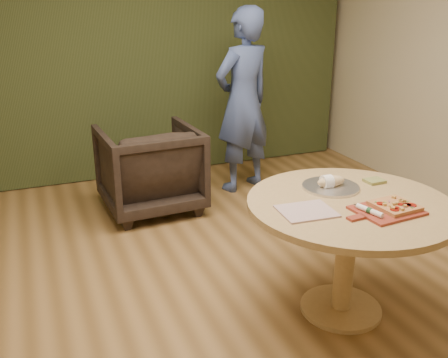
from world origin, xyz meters
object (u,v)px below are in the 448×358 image
serving_tray (331,187)px  bread_roll (330,182)px  cutlery_roll (370,211)px  armchair (150,165)px  pizza_paddle (385,211)px  flatbread_pizza (395,206)px  pedestal_table (348,223)px  person_standing (243,102)px

serving_tray → bread_roll: bearing=180.0°
cutlery_roll → bread_roll: (0.03, 0.44, 0.01)m
cutlery_roll → armchair: size_ratio=0.23×
pizza_paddle → flatbread_pizza: bearing=-3.0°
flatbread_pizza → armchair: size_ratio=0.27×
serving_tray → armchair: 1.98m
pedestal_table → flatbread_pizza: (0.15, -0.20, 0.17)m
pedestal_table → armchair: (-0.71, 2.05, -0.17)m
pizza_paddle → serving_tray: 0.44m
pedestal_table → person_standing: 2.28m
cutlery_roll → armchair: (-0.68, 2.26, -0.34)m
pizza_paddle → armchair: 2.41m
serving_tray → armchair: armchair is taller
pedestal_table → bread_roll: size_ratio=6.30×
flatbread_pizza → armchair: bearing=111.0°
serving_tray → bread_roll: 0.04m
pedestal_table → flatbread_pizza: 0.30m
pizza_paddle → serving_tray: bearing=94.9°
bread_roll → pedestal_table: bearing=-91.4°
flatbread_pizza → bread_roll: bearing=108.8°
flatbread_pizza → person_standing: size_ratio=0.13×
armchair → person_standing: person_standing is taller
pedestal_table → bread_roll: (0.01, 0.23, 0.18)m
serving_tray → pedestal_table: bearing=-93.6°
bread_roll → person_standing: (0.30, 2.01, 0.11)m
pedestal_table → pizza_paddle: size_ratio=2.66×
armchair → person_standing: 1.14m
bread_roll → armchair: (-0.72, 1.82, -0.36)m
pizza_paddle → armchair: size_ratio=0.52×
serving_tray → armchair: size_ratio=0.41×
armchair → pedestal_table: bearing=106.3°
pizza_paddle → bread_roll: bread_roll is taller
bread_roll → person_standing: bearing=81.4°
armchair → flatbread_pizza: bearing=108.1°
flatbread_pizza → cutlery_roll: bearing=-177.7°
pizza_paddle → bread_roll: 0.44m
flatbread_pizza → person_standing: person_standing is taller
pedestal_table → serving_tray: 0.28m
flatbread_pizza → serving_tray: size_ratio=0.67×
pedestal_table → serving_tray: serving_tray is taller
person_standing → pedestal_table: bearing=64.8°
pizza_paddle → flatbread_pizza: flatbread_pizza is taller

